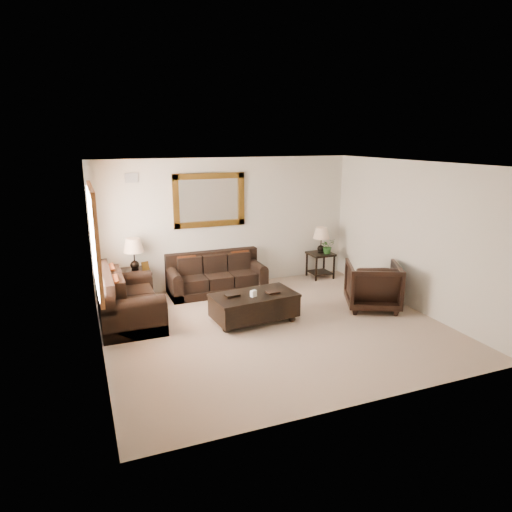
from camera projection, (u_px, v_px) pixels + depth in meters
name	position (u px, v px, depth m)	size (l,w,h in m)	color
room	(275.00, 249.00, 7.35)	(5.51, 5.01, 2.71)	#8A725F
window	(95.00, 239.00, 7.15)	(0.07, 1.96, 1.66)	white
mirror	(209.00, 200.00, 9.31)	(1.50, 0.06, 1.10)	#513810
air_vent	(132.00, 178.00, 8.66)	(0.25, 0.02, 0.18)	#999999
sofa	(216.00, 278.00, 9.38)	(1.96, 0.84, 0.80)	black
loveseat	(126.00, 303.00, 7.79)	(1.00, 1.69, 0.95)	black
end_table_left	(134.00, 260.00, 8.74)	(0.56, 0.56, 1.24)	black
end_table_right	(321.00, 245.00, 10.23)	(0.53, 0.53, 1.16)	black
coffee_table	(254.00, 304.00, 7.86)	(1.51, 0.91, 0.61)	black
armchair	(373.00, 283.00, 8.43)	(0.93, 0.87, 0.96)	black
potted_plant	(327.00, 248.00, 10.19)	(0.30, 0.33, 0.26)	#26511B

